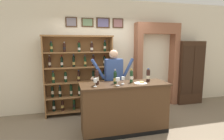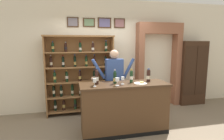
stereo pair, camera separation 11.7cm
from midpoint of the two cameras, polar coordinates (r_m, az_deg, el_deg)
name	(u,v)px [view 2 (the right image)]	position (r m, az deg, el deg)	size (l,w,h in m)	color
ground_plane	(117,132)	(4.03, 2.33, -18.96)	(14.00, 14.00, 0.02)	#7A6B56
back_wall	(103,55)	(5.12, -2.20, 4.71)	(12.00, 0.19, 3.00)	beige
wine_shelf	(80,74)	(4.76, -9.24, -1.16)	(1.74, 0.35, 2.03)	olive
archway_doorway	(157,59)	(5.53, 14.52, 3.23)	(1.32, 0.45, 2.40)	#935B42
side_cabinet	(191,73)	(6.02, 24.00, -0.77)	(0.79, 0.45, 1.89)	#382316
tasting_counter	(124,108)	(3.85, 4.73, -11.74)	(1.81, 0.61, 1.03)	#4C331E
shopkeeper	(114,77)	(4.26, 1.46, -2.36)	(1.05, 0.22, 1.69)	#2D3347
tasting_bottle_brunello	(97,77)	(3.61, -3.90, -2.14)	(0.07, 0.07, 0.33)	black
tasting_bottle_chianti	(115,77)	(3.68, 1.83, -2.29)	(0.07, 0.07, 0.29)	black
tasting_bottle_super_tuscan	(131,76)	(3.80, 6.97, -1.92)	(0.07, 0.07, 0.28)	#19381E
tasting_bottle_riserva	(148,75)	(3.94, 12.20, -1.60)	(0.08, 0.08, 0.28)	black
wine_glass_spare	(123,79)	(3.62, 4.31, -2.77)	(0.07, 0.07, 0.15)	silver
wine_glass_center	(95,81)	(3.44, -4.50, -3.45)	(0.07, 0.07, 0.15)	silver
wine_glass_right	(117,80)	(3.49, 2.61, -3.10)	(0.08, 0.08, 0.16)	silver
cheese_plate	(141,83)	(3.74, 9.85, -4.10)	(0.26, 0.26, 0.04)	white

